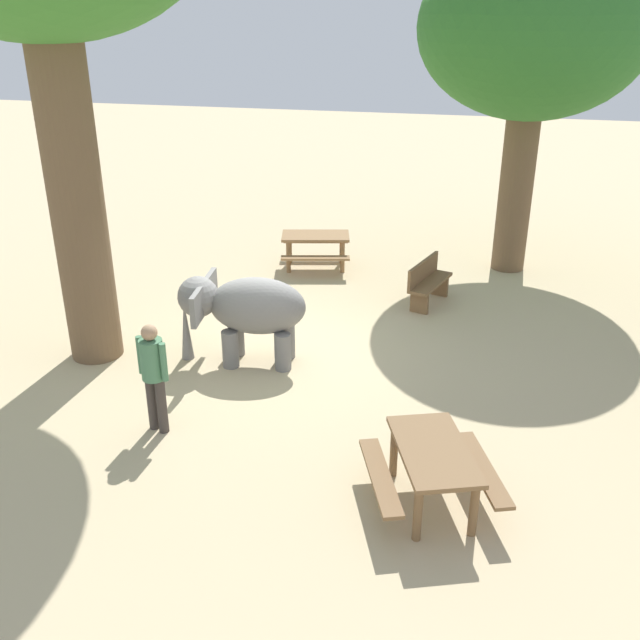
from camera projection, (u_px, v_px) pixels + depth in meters
name	position (u px, v px, depth m)	size (l,w,h in m)	color
ground_plane	(266.00, 353.00, 12.13)	(60.00, 60.00, 0.00)	tan
elephant	(244.00, 309.00, 11.49)	(1.44, 2.16, 1.49)	slate
person_handler	(153.00, 370.00, 9.56)	(0.32, 0.49, 1.62)	#3F3833
shade_tree_main	(534.00, 31.00, 14.05)	(5.08, 4.66, 6.88)	brown
wooden_bench	(428.00, 281.00, 13.98)	(1.46, 0.77, 0.88)	brown
picnic_table_near	(433.00, 462.00, 8.24)	(1.93, 1.92, 0.78)	brown
picnic_table_far	(316.00, 243.00, 15.86)	(1.80, 1.81, 0.78)	olive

